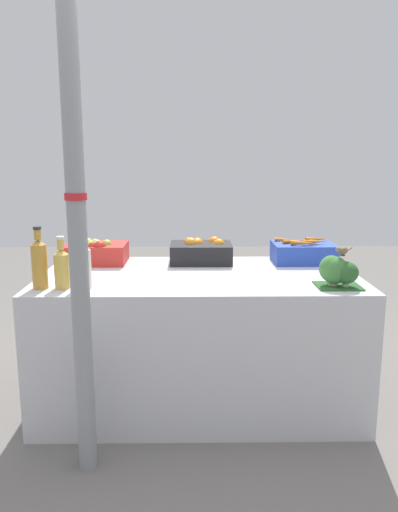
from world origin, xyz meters
The scene contains 11 objects.
ground_plane centered at (0.00, 0.00, 0.00)m, with size 10.00×10.00×0.00m, color slate.
market_table centered at (0.00, 0.00, 0.38)m, with size 1.76×0.94×0.76m, color silver.
support_pole centered at (-0.52, -0.65, 1.13)m, with size 0.09×0.09×2.26m.
apple_crate centered at (-0.63, 0.29, 0.83)m, with size 0.37×0.28×0.15m.
orange_crate centered at (0.02, 0.30, 0.83)m, with size 0.37×0.28×0.16m.
carrot_crate centered at (0.65, 0.30, 0.82)m, with size 0.37×0.28×0.15m.
broccoli_pile centered at (0.68, -0.31, 0.84)m, with size 0.22×0.18×0.16m.
juice_bottle_amber centered at (-0.79, -0.31, 0.89)m, with size 0.08×0.08×0.31m.
juice_bottle_golden centered at (-0.68, -0.31, 0.86)m, with size 0.07×0.07×0.26m.
juice_bottle_cloudy centered at (-0.58, -0.31, 0.87)m, with size 0.08×0.08×0.27m.
sparrow_bird centered at (0.71, -0.31, 0.94)m, with size 0.11×0.10×0.05m.
Camera 1 is at (-0.04, -2.72, 1.41)m, focal length 35.00 mm.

